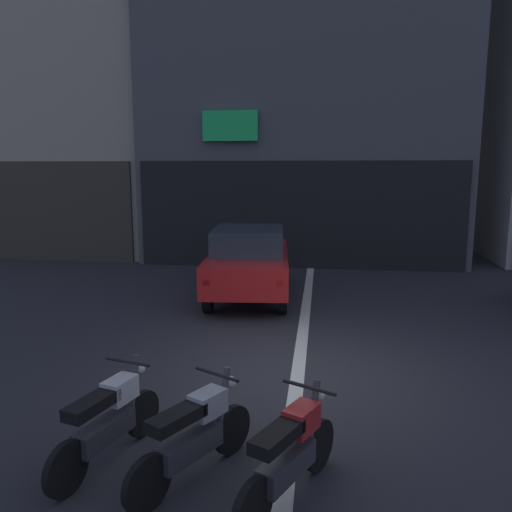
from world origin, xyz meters
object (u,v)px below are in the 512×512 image
Objects in this scene: car_grey_down_street at (353,225)px; motorcycle_silver_row_left_mid at (194,435)px; car_red_crossing_near at (249,260)px; motorcycle_white_row_leftmost at (109,420)px; motorcycle_red_row_centre at (290,453)px.

car_grey_down_street is 2.82× the size of motorcycle_silver_row_left_mid.
motorcycle_white_row_leftmost is at bearing -93.74° from car_red_crossing_near.
car_grey_down_street reaches higher than motorcycle_silver_row_left_mid.
car_red_crossing_near and car_grey_down_street have the same top height.
car_grey_down_street is 15.18m from motorcycle_red_row_centre.
car_red_crossing_near is 6.81m from motorcycle_white_row_leftmost.
motorcycle_silver_row_left_mid and motorcycle_red_row_centre have the same top height.
motorcycle_white_row_leftmost is 1.89m from motorcycle_red_row_centre.
motorcycle_silver_row_left_mid is (0.49, -6.95, -0.43)m from car_red_crossing_near.
car_red_crossing_near is 8.45m from car_grey_down_street.
motorcycle_silver_row_left_mid is at bearing -10.25° from motorcycle_white_row_leftmost.
motorcycle_silver_row_left_mid is at bearing 168.05° from motorcycle_red_row_centre.
motorcycle_white_row_leftmost is at bearing 168.90° from motorcycle_red_row_centre.
car_red_crossing_near is at bearing 101.20° from motorcycle_red_row_centre.
motorcycle_white_row_leftmost is 0.95m from motorcycle_silver_row_left_mid.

